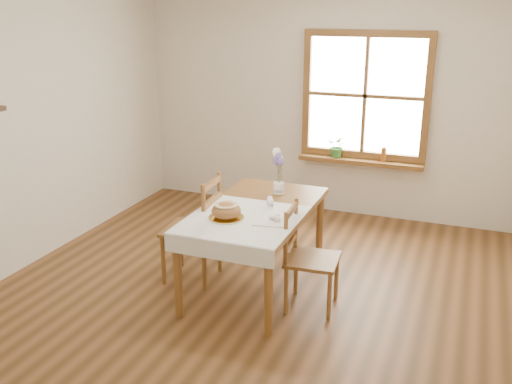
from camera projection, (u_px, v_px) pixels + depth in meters
ground at (244, 300)px, 4.97m from camera, size 5.00×5.00×0.00m
room_walls at (242, 105)px, 4.43m from camera, size 4.60×5.10×2.65m
window at (365, 96)px, 6.52m from camera, size 1.46×0.08×1.46m
window_sill at (360, 161)px, 6.70m from camera, size 1.46×0.20×0.05m
dining_table at (256, 217)px, 5.03m from camera, size 0.90×1.60×0.75m
table_linen at (243, 219)px, 4.73m from camera, size 0.91×0.99×0.01m
chair_left at (191, 228)px, 5.22m from camera, size 0.52×0.50×1.00m
chair_right at (313, 258)px, 4.73m from camera, size 0.47×0.45×0.90m
bread_plate at (226, 218)px, 4.73m from camera, size 0.36×0.36×0.02m
bread_loaf at (226, 209)px, 4.70m from camera, size 0.24×0.24×0.13m
egg_napkin at (270, 221)px, 4.65m from camera, size 0.29×0.26×0.01m
eggs at (270, 218)px, 4.64m from camera, size 0.23×0.21×0.04m
salt_shaker at (271, 204)px, 4.95m from camera, size 0.06×0.06×0.09m
pepper_shaker at (270, 201)px, 5.01m from camera, size 0.06×0.06×0.09m
flower_vase at (279, 189)px, 5.34m from camera, size 0.13×0.13×0.11m
lavender_bouquet at (279, 167)px, 5.27m from camera, size 0.17×0.17×0.33m
potted_plant at (337, 149)px, 6.76m from camera, size 0.28×0.30×0.20m
amber_bottle at (384, 154)px, 6.58m from camera, size 0.08×0.08×0.17m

